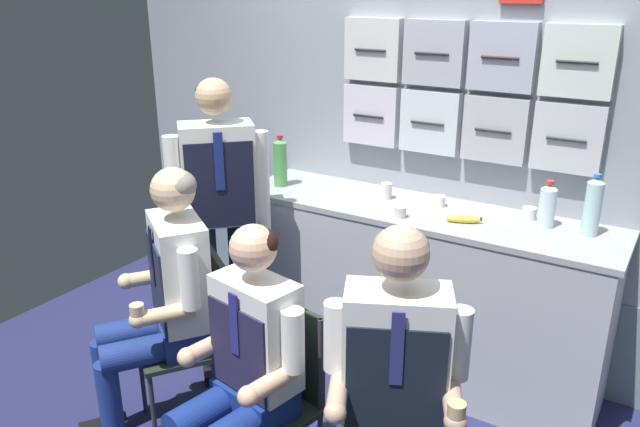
% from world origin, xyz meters
% --- Properties ---
extents(galley_bulkhead, '(4.20, 0.14, 2.15)m').
position_xyz_m(galley_bulkhead, '(0.01, 1.37, 1.08)').
color(galley_bulkhead, '#9098A2').
rests_on(galley_bulkhead, ground).
extents(galley_counter, '(2.01, 0.53, 0.95)m').
position_xyz_m(galley_counter, '(0.03, 1.09, 0.48)').
color(galley_counter, '#ACAFB5').
rests_on(galley_counter, ground).
extents(folding_chair_left, '(0.56, 0.56, 0.87)m').
position_xyz_m(folding_chair_left, '(-0.65, 0.12, 0.54)').
color(folding_chair_left, '#2D2D33').
rests_on(folding_chair_left, ground).
extents(crew_member_left, '(0.63, 0.70, 1.31)m').
position_xyz_m(crew_member_left, '(-0.74, -0.01, 0.73)').
color(crew_member_left, black).
rests_on(crew_member_left, ground).
extents(folding_chair_right, '(0.47, 0.47, 0.87)m').
position_xyz_m(folding_chair_right, '(-0.08, -0.08, 0.54)').
color(folding_chair_right, '#2D2D33').
rests_on(folding_chair_right, ground).
extents(crew_member_right, '(0.48, 0.62, 1.24)m').
position_xyz_m(crew_member_right, '(-0.11, -0.24, 0.68)').
color(crew_member_right, black).
rests_on(crew_member_right, ground).
extents(folding_chair_by_counter, '(0.53, 0.53, 0.87)m').
position_xyz_m(folding_chair_by_counter, '(0.40, 0.03, 0.54)').
color(folding_chair_by_counter, '#2D2D33').
rests_on(folding_chair_by_counter, ground).
extents(crew_member_by_counter, '(0.58, 0.70, 1.31)m').
position_xyz_m(crew_member_by_counter, '(0.46, -0.11, 0.73)').
color(crew_member_by_counter, black).
rests_on(crew_member_by_counter, ground).
extents(crew_member_standing, '(0.41, 0.41, 1.63)m').
position_xyz_m(crew_member_standing, '(-0.83, 0.52, 0.96)').
color(crew_member_standing, black).
rests_on(crew_member_standing, ground).
extents(water_bottle_short, '(0.08, 0.08, 0.29)m').
position_xyz_m(water_bottle_short, '(0.84, 1.17, 1.09)').
color(water_bottle_short, silver).
rests_on(water_bottle_short, galley_counter).
extents(sparkling_bottle_green, '(0.08, 0.08, 0.30)m').
position_xyz_m(sparkling_bottle_green, '(-0.82, 1.04, 1.09)').
color(sparkling_bottle_green, '#4E9C4F').
rests_on(sparkling_bottle_green, galley_counter).
extents(water_bottle_clear, '(0.08, 0.08, 0.23)m').
position_xyz_m(water_bottle_clear, '(0.64, 1.17, 1.06)').
color(water_bottle_clear, silver).
rests_on(water_bottle_clear, galley_counter).
extents(espresso_cup_small, '(0.06, 0.06, 0.06)m').
position_xyz_m(espresso_cup_small, '(0.10, 1.18, 0.98)').
color(espresso_cup_small, white).
rests_on(espresso_cup_small, galley_counter).
extents(paper_cup_blue, '(0.07, 0.07, 0.06)m').
position_xyz_m(paper_cup_blue, '(0.55, 1.23, 0.98)').
color(paper_cup_blue, silver).
rests_on(paper_cup_blue, galley_counter).
extents(coffee_cup_spare, '(0.06, 0.06, 0.06)m').
position_xyz_m(coffee_cup_spare, '(-0.01, 0.92, 0.98)').
color(coffee_cup_spare, silver).
rests_on(coffee_cup_spare, galley_counter).
extents(paper_cup_tan, '(0.06, 0.06, 0.09)m').
position_xyz_m(paper_cup_tan, '(-0.19, 1.15, 1.00)').
color(paper_cup_tan, silver).
rests_on(paper_cup_tan, galley_counter).
extents(snack_banana, '(0.17, 0.10, 0.04)m').
position_xyz_m(snack_banana, '(0.29, 1.01, 0.97)').
color(snack_banana, yellow).
rests_on(snack_banana, galley_counter).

